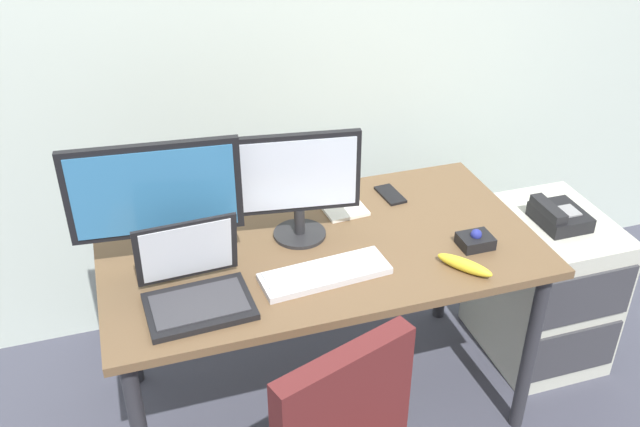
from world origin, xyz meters
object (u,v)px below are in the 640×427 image
laptop (195,285)px  paper_notepad (340,204)px  monitor_main (155,198)px  trackball_mouse (475,240)px  monitor_side (299,181)px  keyboard (325,273)px  banana (465,265)px  coffee_mug (170,211)px  cell_phone (390,195)px  desk_phone (558,216)px  file_cabinet (543,286)px

laptop → paper_notepad: 0.71m
monitor_main → trackball_mouse: bearing=-11.8°
monitor_side → keyboard: monitor_side is taller
monitor_main → keyboard: 0.57m
monitor_main → banana: bearing=-19.5°
coffee_mug → monitor_side: bearing=-27.8°
banana → laptop: bearing=172.7°
monitor_side → paper_notepad: monitor_side is taller
cell_phone → banana: bearing=-90.5°
monitor_main → laptop: monitor_main is taller
keyboard → paper_notepad: keyboard is taller
keyboard → laptop: laptop is taller
monitor_main → cell_phone: bearing=12.2°
keyboard → coffee_mug: coffee_mug is taller
monitor_side → coffee_mug: monitor_side is taller
paper_notepad → desk_phone: bearing=-14.0°
paper_notepad → file_cabinet: bearing=-12.8°
file_cabinet → laptop: bearing=-171.8°
file_cabinet → desk_phone: size_ratio=3.15×
file_cabinet → laptop: laptop is taller
file_cabinet → keyboard: 1.11m
desk_phone → laptop: 1.42m
file_cabinet → keyboard: size_ratio=1.50×
monitor_main → trackball_mouse: 1.05m
trackball_mouse → paper_notepad: bearing=131.9°
monitor_side → cell_phone: 0.48m
laptop → cell_phone: 0.89m
monitor_side → keyboard: 0.32m
coffee_mug → desk_phone: bearing=-10.8°
monitor_main → coffee_mug: size_ratio=5.67×
coffee_mug → paper_notepad: size_ratio=0.45×
desk_phone → monitor_side: 1.05m
desk_phone → banana: (-0.56, -0.29, 0.10)m
banana → file_cabinet: bearing=28.7°
banana → desk_phone: bearing=27.7°
monitor_side → keyboard: size_ratio=0.97×
laptop → cell_phone: (0.79, 0.40, -0.05)m
laptop → coffee_mug: 0.46m
desk_phone → keyboard: 1.02m
coffee_mug → paper_notepad: coffee_mug is taller
monitor_main → banana: (0.91, -0.32, -0.23)m
file_cabinet → trackball_mouse: size_ratio=5.73×
monitor_main → laptop: (0.07, -0.21, -0.19)m
desk_phone → banana: banana is taller
laptop → paper_notepad: (0.59, 0.39, -0.05)m
desk_phone → keyboard: (-0.99, -0.19, 0.09)m
trackball_mouse → banana: 0.15m
desk_phone → monitor_main: bearing=179.0°
keyboard → coffee_mug: (-0.42, 0.46, 0.03)m
laptop → monitor_side: bearing=31.6°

